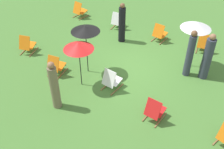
# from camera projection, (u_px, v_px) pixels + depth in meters

# --- Properties ---
(ground_plane) EXTENTS (40.00, 40.00, 0.00)m
(ground_plane) POSITION_uv_depth(u_px,v_px,m) (128.00, 68.00, 10.72)
(ground_plane) COLOR #477A33
(deckchair_1) EXTENTS (0.66, 0.86, 0.83)m
(deckchair_1) POSITION_uv_depth(u_px,v_px,m) (27.00, 45.00, 11.41)
(deckchair_1) COLOR olive
(deckchair_1) RESTS_ON ground
(deckchair_2) EXTENTS (0.54, 0.80, 0.83)m
(deckchair_2) POSITION_uv_depth(u_px,v_px,m) (111.00, 80.00, 9.56)
(deckchair_2) COLOR olive
(deckchair_2) RESTS_ON ground
(deckchair_7) EXTENTS (0.58, 0.82, 0.83)m
(deckchair_7) POSITION_uv_depth(u_px,v_px,m) (56.00, 66.00, 10.25)
(deckchair_7) COLOR olive
(deckchair_7) RESTS_ON ground
(deckchair_8) EXTENTS (0.54, 0.80, 0.83)m
(deckchair_8) POSITION_uv_depth(u_px,v_px,m) (155.00, 110.00, 8.41)
(deckchair_8) COLOR olive
(deckchair_8) RESTS_ON ground
(deckchair_9) EXTENTS (0.55, 0.81, 0.83)m
(deckchair_9) POSITION_uv_depth(u_px,v_px,m) (160.00, 33.00, 12.18)
(deckchair_9) COLOR olive
(deckchair_9) RESTS_ON ground
(deckchair_11) EXTENTS (0.55, 0.80, 0.83)m
(deckchair_11) POSITION_uv_depth(u_px,v_px,m) (118.00, 21.00, 13.11)
(deckchair_11) COLOR olive
(deckchair_11) RESTS_ON ground
(deckchair_12) EXTENTS (0.60, 0.83, 0.83)m
(deckchair_12) POSITION_uv_depth(u_px,v_px,m) (204.00, 43.00, 11.49)
(deckchair_12) COLOR olive
(deckchair_12) RESTS_ON ground
(deckchair_13) EXTENTS (0.57, 0.82, 0.83)m
(deckchair_13) POSITION_uv_depth(u_px,v_px,m) (80.00, 10.00, 14.04)
(deckchair_13) COLOR olive
(deckchair_13) RESTS_ON ground
(umbrella_0) EXTENTS (1.12, 1.12, 1.93)m
(umbrella_0) POSITION_uv_depth(u_px,v_px,m) (196.00, 25.00, 9.78)
(umbrella_0) COLOR black
(umbrella_0) RESTS_ON ground
(umbrella_1) EXTENTS (1.03, 1.03, 1.80)m
(umbrella_1) POSITION_uv_depth(u_px,v_px,m) (78.00, 46.00, 8.93)
(umbrella_1) COLOR black
(umbrella_1) RESTS_ON ground
(umbrella_2) EXTENTS (1.04, 1.04, 1.96)m
(umbrella_2) POSITION_uv_depth(u_px,v_px,m) (85.00, 29.00, 9.44)
(umbrella_2) COLOR black
(umbrella_2) RESTS_ON ground
(person_0) EXTENTS (0.40, 0.40, 1.81)m
(person_0) POSITION_uv_depth(u_px,v_px,m) (122.00, 24.00, 11.85)
(person_0) COLOR black
(person_0) RESTS_ON ground
(person_1) EXTENTS (0.40, 0.40, 1.79)m
(person_1) POSITION_uv_depth(u_px,v_px,m) (54.00, 86.00, 8.55)
(person_1) COLOR #72664C
(person_1) RESTS_ON ground
(person_2) EXTENTS (0.48, 0.48, 1.85)m
(person_2) POSITION_uv_depth(u_px,v_px,m) (207.00, 58.00, 9.77)
(person_2) COLOR #333847
(person_2) RESTS_ON ground
(person_3) EXTENTS (0.36, 0.36, 1.89)m
(person_3) POSITION_uv_depth(u_px,v_px,m) (190.00, 54.00, 9.86)
(person_3) COLOR #333847
(person_3) RESTS_ON ground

